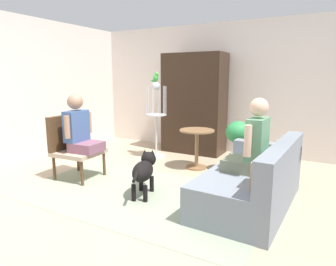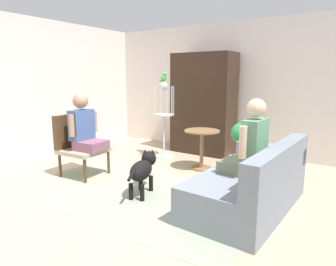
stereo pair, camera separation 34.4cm
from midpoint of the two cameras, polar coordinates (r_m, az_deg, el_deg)
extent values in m
plane|color=tan|center=(3.97, -7.36, -11.47)|extent=(6.49, 6.49, 0.00)
cube|color=silver|center=(6.12, 8.08, 8.47)|extent=(5.96, 0.12, 2.53)
cube|color=silver|center=(5.92, -27.86, 7.27)|extent=(0.12, 6.01, 2.53)
cube|color=gray|center=(3.95, -7.75, -11.51)|extent=(3.15, 1.84, 0.01)
cube|color=slate|center=(3.64, 12.51, -10.29)|extent=(0.95, 1.76, 0.41)
cube|color=slate|center=(3.43, 18.32, -5.02)|extent=(0.25, 1.73, 0.37)
cube|color=slate|center=(4.26, 16.10, -3.10)|extent=(0.89, 0.22, 0.20)
cube|color=tan|center=(3.07, 14.01, -7.50)|extent=(0.11, 0.32, 0.28)
cube|color=#9EB2B7|center=(3.52, 16.40, -5.30)|extent=(0.11, 0.32, 0.28)
cube|color=#C6B284|center=(3.96, 18.19, -3.64)|extent=(0.11, 0.32, 0.28)
cylinder|color=#4C331E|center=(4.72, -14.19, -5.75)|extent=(0.04, 0.04, 0.36)
cylinder|color=#4C331E|center=(4.36, -18.35, -7.34)|extent=(0.04, 0.04, 0.36)
cylinder|color=#4C331E|center=(5.05, -18.71, -4.92)|extent=(0.04, 0.04, 0.36)
cylinder|color=#4C331E|center=(4.72, -22.91, -6.30)|extent=(0.04, 0.04, 0.36)
cube|color=tan|center=(4.65, -18.70, -3.56)|extent=(0.65, 0.65, 0.06)
cube|color=#4C331E|center=(4.78, -21.21, 0.14)|extent=(0.12, 0.61, 0.51)
cube|color=slate|center=(3.58, 11.22, -5.95)|extent=(0.41, 0.39, 0.14)
cube|color=#598C66|center=(3.45, 14.00, -1.29)|extent=(0.20, 0.39, 0.49)
sphere|color=#DDB293|center=(3.40, 14.28, 4.80)|extent=(0.21, 0.21, 0.21)
cylinder|color=#DDB293|center=(3.25, 12.11, -1.52)|extent=(0.08, 0.08, 0.34)
cylinder|color=#DDB293|center=(3.67, 14.51, -0.21)|extent=(0.08, 0.08, 0.34)
cube|color=#7D4D62|center=(4.53, -17.38, -2.57)|extent=(0.43, 0.41, 0.14)
cube|color=#3F598C|center=(4.59, -19.17, 1.25)|extent=(0.21, 0.39, 0.45)
sphere|color=#A57A60|center=(4.55, -19.45, 5.68)|extent=(0.22, 0.22, 0.22)
cylinder|color=#A57A60|center=(4.73, -16.91, 1.92)|extent=(0.08, 0.08, 0.31)
cylinder|color=#A57A60|center=(4.40, -20.89, 1.05)|extent=(0.08, 0.08, 0.31)
cylinder|color=olive|center=(4.83, 3.54, 0.47)|extent=(0.56, 0.56, 0.02)
cylinder|color=olive|center=(4.90, 3.49, -3.25)|extent=(0.06, 0.06, 0.62)
cylinder|color=olive|center=(4.98, 3.46, -6.56)|extent=(0.33, 0.33, 0.03)
ellipsoid|color=black|center=(3.78, -7.46, -7.29)|extent=(0.39, 0.54, 0.24)
sphere|color=black|center=(4.04, -6.19, -5.02)|extent=(0.20, 0.20, 0.20)
cone|color=black|center=(4.03, -6.91, -3.60)|extent=(0.06, 0.06, 0.06)
cone|color=black|center=(4.00, -5.53, -3.67)|extent=(0.06, 0.06, 0.06)
cylinder|color=black|center=(3.48, -9.09, -8.25)|extent=(0.09, 0.18, 0.10)
cylinder|color=black|center=(4.03, -7.65, -9.54)|extent=(0.06, 0.06, 0.21)
cylinder|color=black|center=(3.99, -5.63, -9.71)|extent=(0.06, 0.06, 0.21)
cylinder|color=black|center=(3.73, -9.26, -11.28)|extent=(0.06, 0.06, 0.21)
cylinder|color=black|center=(3.69, -7.09, -11.49)|extent=(0.06, 0.06, 0.21)
cylinder|color=silver|center=(5.66, -3.98, -4.45)|extent=(0.36, 0.36, 0.03)
cylinder|color=silver|center=(5.57, -4.03, -0.67)|extent=(0.04, 0.04, 0.79)
cylinder|color=silver|center=(5.50, -4.08, 3.48)|extent=(0.38, 0.38, 0.02)
cylinder|color=silver|center=(5.38, -2.49, 6.19)|extent=(0.01, 0.01, 0.51)
cylinder|color=silver|center=(5.49, -2.21, 6.28)|extent=(0.01, 0.01, 0.51)
cylinder|color=silver|center=(5.59, -2.66, 6.36)|extent=(0.01, 0.01, 0.51)
cylinder|color=silver|center=(5.65, -3.63, 6.40)|extent=(0.01, 0.01, 0.51)
cylinder|color=silver|center=(5.65, -4.78, 6.38)|extent=(0.01, 0.01, 0.51)
cylinder|color=silver|center=(5.58, -5.70, 6.31)|extent=(0.01, 0.01, 0.51)
cylinder|color=silver|center=(5.47, -6.04, 6.22)|extent=(0.01, 0.01, 0.51)
cylinder|color=silver|center=(5.37, -5.65, 6.14)|extent=(0.01, 0.01, 0.51)
cylinder|color=silver|center=(5.30, -4.64, 6.10)|extent=(0.01, 0.01, 0.51)
cylinder|color=silver|center=(5.31, -3.42, 6.12)|extent=(0.01, 0.01, 0.51)
sphere|color=silver|center=(5.46, -4.16, 8.94)|extent=(0.15, 0.15, 0.15)
ellipsoid|color=green|center=(5.46, -4.20, 10.48)|extent=(0.09, 0.10, 0.14)
sphere|color=green|center=(5.45, -4.03, 11.16)|extent=(0.07, 0.07, 0.07)
cone|color=#D8BF4C|center=(5.43, -3.71, 11.16)|extent=(0.03, 0.02, 0.02)
ellipsoid|color=green|center=(5.49, -4.54, 9.94)|extent=(0.12, 0.03, 0.04)
cylinder|color=#4C5156|center=(4.83, 11.04, -5.70)|extent=(0.25, 0.25, 0.29)
cylinder|color=brown|center=(4.77, 11.14, -2.88)|extent=(0.03, 0.03, 0.20)
ellipsoid|color=#2C8445|center=(4.72, 11.25, 0.13)|extent=(0.39, 0.39, 0.35)
cube|color=black|center=(5.90, 3.34, 5.60)|extent=(1.19, 0.56, 1.94)
camera|label=1|loc=(0.17, -92.51, -0.47)|focal=31.89mm
camera|label=2|loc=(0.17, 87.49, 0.47)|focal=31.89mm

